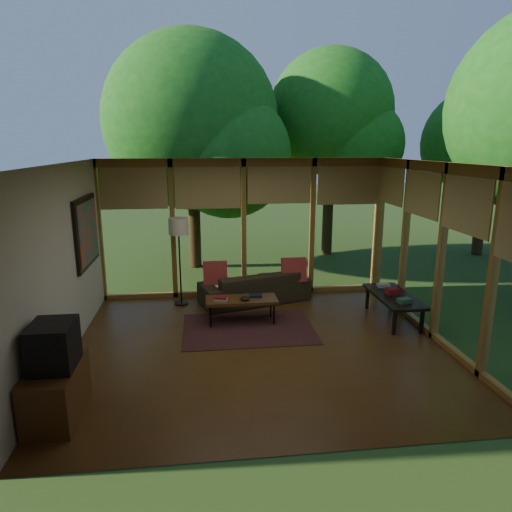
{
  "coord_description": "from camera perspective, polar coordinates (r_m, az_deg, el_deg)",
  "views": [
    {
      "loc": [
        -0.83,
        -6.29,
        2.96
      ],
      "look_at": [
        0.02,
        0.7,
        1.23
      ],
      "focal_mm": 32.0,
      "sensor_mm": 36.0,
      "label": 1
    }
  ],
  "objects": [
    {
      "name": "floor",
      "position": [
        7.0,
        0.52,
        -11.18
      ],
      "size": [
        5.5,
        5.5,
        0.0
      ],
      "primitive_type": "plane",
      "color": "brown",
      "rests_on": "ground"
    },
    {
      "name": "ceiling",
      "position": [
        6.35,
        0.58,
        11.5
      ],
      "size": [
        5.5,
        5.5,
        0.0
      ],
      "primitive_type": "plane",
      "rotation": [
        3.14,
        0.0,
        0.0
      ],
      "color": "white",
      "rests_on": "ground"
    },
    {
      "name": "wall_left",
      "position": [
        6.77,
        -23.21,
        -1.06
      ],
      "size": [
        0.04,
        5.0,
        2.7
      ],
      "primitive_type": "cube",
      "color": "beige",
      "rests_on": "ground"
    },
    {
      "name": "wall_front",
      "position": [
        4.2,
        5.05,
        -8.74
      ],
      "size": [
        5.5,
        0.04,
        2.7
      ],
      "primitive_type": "cube",
      "color": "beige",
      "rests_on": "ground"
    },
    {
      "name": "window_wall_back",
      "position": [
        8.97,
        -1.53,
        3.49
      ],
      "size": [
        5.5,
        0.12,
        2.7
      ],
      "primitive_type": "cube",
      "color": "#A17332",
      "rests_on": "ground"
    },
    {
      "name": "window_wall_right",
      "position": [
        7.41,
        22.13,
        0.26
      ],
      "size": [
        0.12,
        5.0,
        2.7
      ],
      "primitive_type": "cube",
      "color": "#A17332",
      "rests_on": "ground"
    },
    {
      "name": "exterior_lawn",
      "position": [
        17.06,
        24.39,
        2.55
      ],
      "size": [
        40.0,
        40.0,
        0.0
      ],
      "primitive_type": "plane",
      "color": "#2E4E1D",
      "rests_on": "ground"
    },
    {
      "name": "tree_nw",
      "position": [
        11.12,
        -8.09,
        16.23
      ],
      "size": [
        4.05,
        4.05,
        5.48
      ],
      "color": "#382914",
      "rests_on": "ground"
    },
    {
      "name": "tree_ne",
      "position": [
        12.62,
        9.34,
        17.21
      ],
      "size": [
        3.24,
        3.24,
        5.38
      ],
      "color": "#382914",
      "rests_on": "ground"
    },
    {
      "name": "tree_far",
      "position": [
        13.57,
        26.15,
        12.45
      ],
      "size": [
        2.95,
        2.95,
        4.45
      ],
      "color": "#382914",
      "rests_on": "ground"
    },
    {
      "name": "rug",
      "position": [
        7.6,
        -0.96,
        -9.04
      ],
      "size": [
        2.13,
        1.51,
        0.01
      ],
      "primitive_type": "cube",
      "color": "maroon",
      "rests_on": "floor"
    },
    {
      "name": "sofa",
      "position": [
        8.76,
        -0.18,
        -3.84
      ],
      "size": [
        2.21,
        1.36,
        0.6
      ],
      "primitive_type": "imported",
      "rotation": [
        0.0,
        0.0,
        3.43
      ],
      "color": "#312A18",
      "rests_on": "floor"
    },
    {
      "name": "pillow_left",
      "position": [
        8.57,
        -5.13,
        -2.18
      ],
      "size": [
        0.45,
        0.24,
        0.47
      ],
      "primitive_type": "cube",
      "rotation": [
        -0.21,
        0.0,
        0.0
      ],
      "color": "maroon",
      "rests_on": "sofa"
    },
    {
      "name": "pillow_right",
      "position": [
        8.74,
        4.75,
        -1.79
      ],
      "size": [
        0.47,
        0.25,
        0.49
      ],
      "primitive_type": "cube",
      "rotation": [
        -0.21,
        0.0,
        0.0
      ],
      "color": "maroon",
      "rests_on": "sofa"
    },
    {
      "name": "ct_book_lower",
      "position": [
        7.65,
        -4.42,
        -5.43
      ],
      "size": [
        0.25,
        0.2,
        0.03
      ],
      "primitive_type": "cube",
      "rotation": [
        0.0,
        0.0,
        -0.15
      ],
      "color": "#A8A498",
      "rests_on": "coffee_table"
    },
    {
      "name": "ct_book_upper",
      "position": [
        7.64,
        -4.42,
        -5.22
      ],
      "size": [
        0.22,
        0.19,
        0.03
      ],
      "primitive_type": "cube",
      "rotation": [
        0.0,
        0.0,
        -0.22
      ],
      "color": "maroon",
      "rests_on": "coffee_table"
    },
    {
      "name": "ct_book_side",
      "position": [
        7.82,
        -0.05,
        -4.96
      ],
      "size": [
        0.23,
        0.18,
        0.03
      ],
      "primitive_type": "cube",
      "rotation": [
        0.0,
        0.0,
        -0.08
      ],
      "color": "black",
      "rests_on": "coffee_table"
    },
    {
      "name": "ct_bowl",
      "position": [
        7.62,
        -1.39,
        -5.31
      ],
      "size": [
        0.16,
        0.16,
        0.07
      ],
      "primitive_type": "ellipsoid",
      "color": "black",
      "rests_on": "coffee_table"
    },
    {
      "name": "media_cabinet",
      "position": [
        5.7,
        -23.66,
        -15.25
      ],
      "size": [
        0.5,
        1.0,
        0.6
      ],
      "primitive_type": "cube",
      "color": "brown",
      "rests_on": "floor"
    },
    {
      "name": "television",
      "position": [
        5.45,
        -24.02,
        -10.17
      ],
      "size": [
        0.45,
        0.55,
        0.5
      ],
      "primitive_type": "cube",
      "color": "black",
      "rests_on": "media_cabinet"
    },
    {
      "name": "console_book_a",
      "position": [
        7.79,
        18.03,
        -5.33
      ],
      "size": [
        0.24,
        0.2,
        0.07
      ],
      "primitive_type": "cube",
      "rotation": [
        0.0,
        0.0,
        0.26
      ],
      "color": "#335946",
      "rests_on": "side_console"
    },
    {
      "name": "console_book_b",
      "position": [
        8.18,
        16.73,
        -4.24
      ],
      "size": [
        0.23,
        0.17,
        0.1
      ],
      "primitive_type": "cube",
      "rotation": [
        0.0,
        0.0,
        0.06
      ],
      "color": "maroon",
      "rests_on": "side_console"
    },
    {
      "name": "console_book_c",
      "position": [
        8.53,
        15.66,
        -3.56
      ],
      "size": [
        0.22,
        0.17,
        0.06
      ],
      "primitive_type": "cube",
      "rotation": [
        0.0,
        0.0,
        -0.07
      ],
      "color": "#A8A498",
      "rests_on": "side_console"
    },
    {
      "name": "floor_lamp",
      "position": [
        8.46,
        -9.65,
        3.06
      ],
      "size": [
        0.36,
        0.36,
        1.65
      ],
      "color": "black",
      "rests_on": "floor"
    },
    {
      "name": "coffee_table",
      "position": [
        7.73,
        -1.83,
        -5.57
      ],
      "size": [
        1.2,
        0.5,
        0.43
      ],
      "color": "brown",
      "rests_on": "floor"
    },
    {
      "name": "side_console",
      "position": [
        8.16,
        16.82,
        -4.98
      ],
      "size": [
        0.6,
        1.4,
        0.46
      ],
      "color": "black",
      "rests_on": "floor"
    },
    {
      "name": "wall_painting",
      "position": [
        8.04,
        -20.41,
        2.86
      ],
      "size": [
        0.06,
        1.35,
        1.15
      ],
      "color": "black",
      "rests_on": "wall_left"
    }
  ]
}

